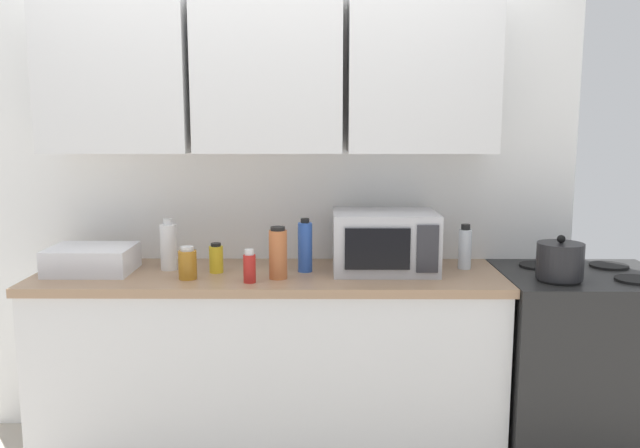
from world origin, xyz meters
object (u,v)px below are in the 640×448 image
bottle_blue_cleaner (305,246)px  stove_range (579,366)px  bottle_clear_tall (465,248)px  bottle_white_jar (169,246)px  bottle_red_sauce (250,267)px  dish_rack (92,259)px  bottle_spice_jar (278,253)px  bottle_amber_vinegar (188,264)px  kettle (560,261)px  bottle_yellow_mustard (216,258)px  microwave (385,241)px

bottle_blue_cleaner → stove_range: bearing=-1.7°
bottle_clear_tall → bottle_white_jar: bottle_white_jar is taller
bottle_red_sauce → dish_rack: bearing=165.7°
bottle_spice_jar → bottle_red_sauce: bearing=-147.7°
bottle_amber_vinegar → bottle_blue_cleaner: size_ratio=0.59×
kettle → bottle_blue_cleaner: bearing=171.0°
bottle_clear_tall → bottle_yellow_mustard: bearing=-175.8°
microwave → bottle_clear_tall: size_ratio=2.24×
bottle_clear_tall → bottle_white_jar: (-1.40, -0.03, 0.01)m
bottle_white_jar → bottle_blue_cleaner: (0.65, -0.03, 0.01)m
dish_rack → bottle_spice_jar: (0.88, -0.12, 0.05)m
bottle_white_jar → bottle_blue_cleaner: bottle_blue_cleaner is taller
bottle_red_sauce → bottle_blue_cleaner: size_ratio=0.59×
kettle → microwave: (-0.75, 0.20, 0.05)m
microwave → dish_rack: microwave is taller
bottle_yellow_mustard → dish_rack: bearing=179.6°
kettle → dish_rack: bearing=175.7°
bottle_yellow_mustard → bottle_white_jar: bearing=166.4°
dish_rack → bottle_spice_jar: bearing=-7.6°
stove_range → bottle_yellow_mustard: bearing=179.5°
microwave → bottle_clear_tall: bearing=6.8°
bottle_amber_vinegar → bottle_yellow_mustard: 0.17m
bottle_clear_tall → bottle_yellow_mustard: (-1.17, -0.09, -0.03)m
dish_rack → bottle_white_jar: bearing=8.5°
bottle_white_jar → bottle_spice_jar: bearing=-17.8°
bottle_white_jar → bottle_red_sauce: bottle_white_jar is taller
stove_range → bottle_red_sauce: size_ratio=6.17×
microwave → bottle_blue_cleaner: microwave is taller
bottle_amber_vinegar → bottle_clear_tall: bearing=9.5°
bottle_yellow_mustard → stove_range: bearing=-0.5°
kettle → bottle_amber_vinegar: (-1.64, 0.03, -0.02)m
bottle_clear_tall → bottle_yellow_mustard: 1.17m
microwave → bottle_yellow_mustard: bearing=-177.0°
bottle_white_jar → bottle_red_sauce: bearing=-30.9°
bottle_blue_cleaner → bottle_white_jar: bearing=177.0°
kettle → bottle_red_sauce: bearing=-178.6°
bottle_spice_jar → bottle_red_sauce: bottle_spice_jar is taller
bottle_spice_jar → microwave: bearing=17.5°
stove_range → bottle_spice_jar: size_ratio=3.89×
microwave → bottle_amber_vinegar: (-0.89, -0.17, -0.07)m
kettle → bottle_red_sauce: kettle is taller
bottle_spice_jar → bottle_blue_cleaner: bearing=49.3°
bottle_spice_jar → dish_rack: bearing=172.4°
kettle → bottle_red_sauce: (-1.36, -0.03, -0.02)m
bottle_clear_tall → microwave: bearing=-173.2°
bottle_spice_jar → bottle_yellow_mustard: bearing=159.1°
bottle_amber_vinegar → bottle_red_sauce: (0.28, -0.06, -0.00)m
bottle_amber_vinegar → bottle_red_sauce: 0.29m
dish_rack → bottle_spice_jar: bottle_spice_jar is taller
bottle_yellow_mustard → microwave: bearing=3.0°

